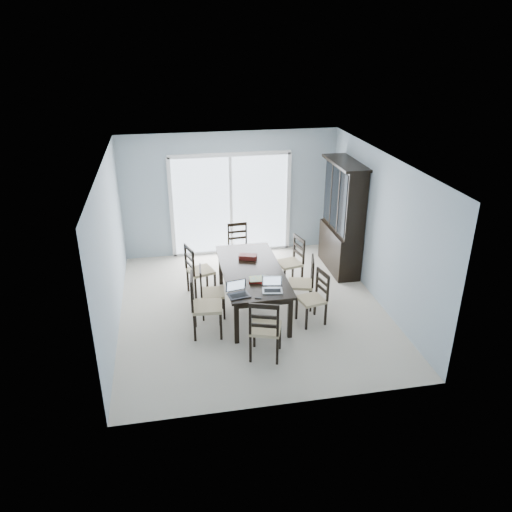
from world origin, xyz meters
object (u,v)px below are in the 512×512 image
at_px(china_hutch, 342,219).
at_px(cell_phone, 258,298).
at_px(chair_left_mid, 207,287).
at_px(chair_end_near, 265,324).
at_px(chair_left_near, 200,299).
at_px(hot_tub, 185,217).
at_px(chair_end_far, 238,241).
at_px(game_box, 248,257).
at_px(chair_right_mid, 306,277).
at_px(chair_left_far, 195,265).
at_px(chair_right_far, 294,256).
at_px(chair_right_near, 317,292).
at_px(laptop_silver, 272,288).
at_px(laptop_dark, 239,293).
at_px(dining_table, 252,273).

bearing_deg(china_hutch, cell_phone, -133.09).
xyz_separation_m(china_hutch, chair_left_mid, (-2.80, -1.34, -0.53)).
bearing_deg(chair_end_near, chair_left_near, 153.37).
distance_m(chair_end_near, hot_tub, 5.10).
relative_size(chair_left_near, chair_end_far, 1.11).
relative_size(chair_left_near, hot_tub, 0.57).
distance_m(chair_end_near, game_box, 1.93).
height_order(chair_left_mid, chair_right_mid, chair_right_mid).
bearing_deg(chair_left_mid, chair_left_far, -166.67).
height_order(chair_right_far, game_box, chair_right_far).
relative_size(chair_right_near, laptop_silver, 2.99).
relative_size(chair_left_mid, hot_tub, 0.49).
xyz_separation_m(chair_end_near, laptop_dark, (-0.28, 0.62, 0.20)).
xyz_separation_m(chair_right_mid, game_box, (-0.92, 0.53, 0.22)).
relative_size(laptop_dark, laptop_silver, 1.03).
height_order(chair_left_near, laptop_silver, chair_left_near).
relative_size(china_hutch, chair_right_mid, 2.06).
distance_m(chair_right_mid, chair_end_far, 1.99).
height_order(chair_left_near, chair_right_mid, chair_left_near).
relative_size(chair_right_far, chair_end_far, 1.01).
distance_m(chair_left_far, chair_right_mid, 1.99).
height_order(chair_left_mid, laptop_dark, chair_left_mid).
xyz_separation_m(chair_left_far, chair_right_far, (1.84, 0.09, -0.02)).
xyz_separation_m(chair_left_mid, chair_left_far, (-0.13, 0.76, 0.05)).
relative_size(chair_left_mid, cell_phone, 10.19).
bearing_deg(chair_end_far, hot_tub, -66.59).
bearing_deg(china_hutch, dining_table, -148.29).
height_order(china_hutch, hot_tub, china_hutch).
bearing_deg(laptop_dark, china_hutch, 30.92).
height_order(china_hutch, cell_phone, china_hutch).
distance_m(chair_end_near, laptop_silver, 0.75).
xyz_separation_m(chair_left_mid, hot_tub, (-0.15, 3.62, -0.06)).
xyz_separation_m(chair_right_near, chair_end_far, (-0.93, 2.29, 0.02)).
relative_size(chair_left_near, chair_right_far, 1.10).
xyz_separation_m(laptop_dark, laptop_silver, (0.53, 0.06, -0.00)).
distance_m(chair_right_near, laptop_dark, 1.37).
relative_size(laptop_dark, hot_tub, 0.17).
distance_m(chair_right_far, laptop_silver, 1.77).
relative_size(chair_left_near, chair_left_mid, 1.16).
relative_size(chair_end_far, cell_phone, 10.64).
xyz_separation_m(laptop_dark, cell_phone, (0.28, -0.12, -0.05)).
height_order(chair_left_far, laptop_dark, chair_left_far).
relative_size(chair_right_far, laptop_silver, 3.14).
bearing_deg(chair_right_mid, laptop_silver, 147.84).
xyz_separation_m(chair_end_far, hot_tub, (-0.95, 1.86, -0.08)).
relative_size(cell_phone, game_box, 0.32).
height_order(china_hutch, chair_right_mid, china_hutch).
bearing_deg(chair_end_near, chair_left_mid, 134.88).
xyz_separation_m(chair_left_mid, laptop_dark, (0.41, -0.78, 0.26)).
relative_size(chair_left_near, chair_right_mid, 1.12).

